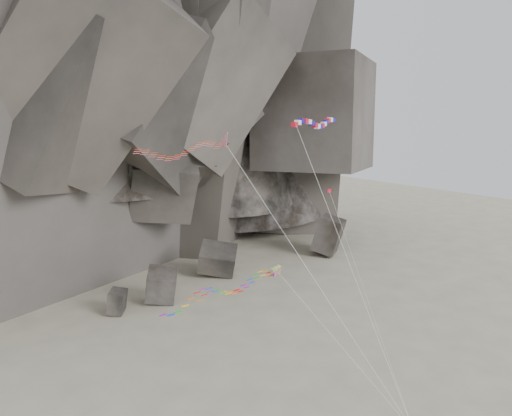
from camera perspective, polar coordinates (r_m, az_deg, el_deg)
ground at (r=53.63m, az=3.94°, el=-20.21°), size 260.00×260.00×0.00m
headland at (r=109.84m, az=-21.49°, el=17.69°), size 110.00×70.00×84.00m
boulder_field at (r=77.74m, az=-14.98°, el=-8.51°), size 86.09×17.03×8.61m
delta_kite at (r=42.55m, az=-8.94°, el=6.54°), size 16.75×16.28×24.42m
banner_kite at (r=51.99m, az=6.93°, el=9.45°), size 9.77×18.46×25.42m
parafoil_kite at (r=43.59m, az=-4.24°, el=-9.40°), size 17.06×13.64×11.74m
pennant_kite at (r=51.06m, az=9.95°, el=-2.67°), size 5.06×15.37×18.01m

